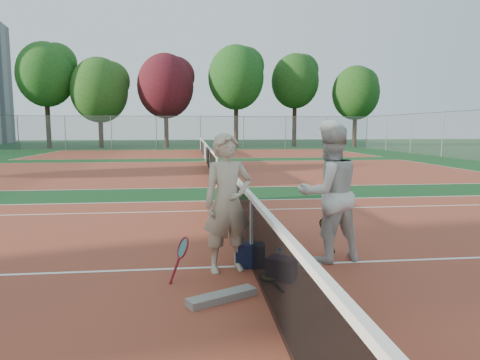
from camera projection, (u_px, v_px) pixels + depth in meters
name	position (u px, v px, depth m)	size (l,w,h in m)	color
ground	(252.00, 266.00, 6.03)	(130.00, 130.00, 0.00)	#0F3817
court_main	(252.00, 266.00, 6.03)	(23.77, 10.97, 0.01)	brown
court_far_a	(210.00, 171.00, 19.35)	(23.77, 10.97, 0.01)	brown
court_far_b	(202.00, 153.00, 32.66)	(23.77, 10.97, 0.01)	brown
net_main	(252.00, 231.00, 5.97)	(0.10, 10.98, 1.02)	black
net_far_a	(210.00, 160.00, 19.28)	(0.10, 10.98, 1.02)	black
net_far_b	(202.00, 147.00, 32.60)	(0.10, 10.98, 1.02)	black
fence_back	(200.00, 133.00, 39.38)	(32.00, 0.06, 3.00)	slate
player_a	(228.00, 203.00, 5.73)	(0.68, 0.45, 1.87)	#B9A88F
player_b	(329.00, 193.00, 6.20)	(0.97, 0.75, 1.99)	silver
racket_red	(183.00, 260.00, 5.39)	(0.26, 0.27, 0.57)	maroon
racket_black_held	(325.00, 237.00, 6.55)	(0.28, 0.27, 0.56)	black
racket_spare	(269.00, 278.00, 5.48)	(0.60, 0.27, 0.06)	black
sports_bag_navy	(250.00, 255.00, 6.01)	(0.41, 0.28, 0.32)	black
sports_bag_purple	(282.00, 269.00, 5.49)	(0.35, 0.24, 0.29)	black
net_cover_canvas	(222.00, 297.00, 4.82)	(0.83, 0.19, 0.09)	slate
water_bottle	(279.00, 261.00, 5.77)	(0.09, 0.09, 0.30)	#C8E2FE
tree_back_0	(46.00, 75.00, 40.18)	(5.27, 5.27, 9.96)	#382314
tree_back_1	(99.00, 90.00, 40.90)	(5.40, 5.40, 8.63)	#382314
tree_back_maroon	(165.00, 86.00, 41.49)	(5.44, 5.44, 9.11)	#382314
tree_back_3	(236.00, 78.00, 41.83)	(5.47, 5.47, 9.98)	#382314
tree_back_4	(295.00, 81.00, 43.92)	(4.86, 4.86, 9.50)	#382314
tree_back_5	(356.00, 93.00, 43.63)	(4.77, 4.77, 8.23)	#382314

